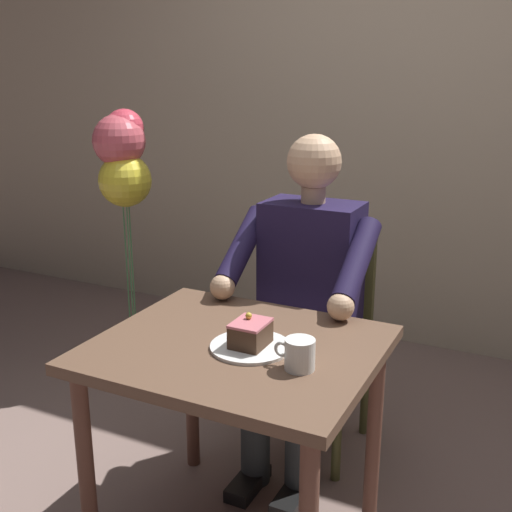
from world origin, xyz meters
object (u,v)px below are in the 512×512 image
object	(u,v)px
chair	(318,324)
cake_slice	(250,333)
seated_person	(303,300)
balloon_display	(123,171)
dessert_spoon	(300,359)
dining_table	(237,374)
coffee_cup	(299,354)

from	to	relation	value
chair	cake_slice	xyz separation A→B (m)	(-0.05, 0.71, 0.25)
seated_person	balloon_display	world-z (taller)	balloon_display
seated_person	cake_slice	size ratio (longest dim) A/B	10.85
chair	dessert_spoon	bearing A→B (deg)	106.39
dessert_spoon	balloon_display	size ratio (longest dim) A/B	0.11
dessert_spoon	balloon_display	xyz separation A→B (m)	(1.29, -0.91, 0.32)
seated_person	dessert_spoon	distance (m)	0.60
balloon_display	cake_slice	bearing A→B (deg)	141.67
cake_slice	balloon_display	distance (m)	1.47
chair	balloon_display	world-z (taller)	balloon_display
cake_slice	balloon_display	size ratio (longest dim) A/B	0.09
dining_table	seated_person	world-z (taller)	seated_person
chair	seated_person	xyz separation A→B (m)	(0.00, 0.17, 0.16)
chair	balloon_display	bearing A→B (deg)	-9.53
chair	dining_table	bearing A→B (deg)	90.00
seated_person	balloon_display	distance (m)	1.19
balloon_display	dessert_spoon	bearing A→B (deg)	144.96
cake_slice	dining_table	bearing A→B (deg)	-11.34
seated_person	coffee_cup	xyz separation A→B (m)	(-0.23, 0.60, 0.09)
chair	dessert_spoon	xyz separation A→B (m)	(-0.21, 0.73, 0.20)
chair	coffee_cup	size ratio (longest dim) A/B	7.66
chair	seated_person	size ratio (longest dim) A/B	0.72
dining_table	seated_person	bearing A→B (deg)	-90.00
cake_slice	dessert_spoon	distance (m)	0.17
seated_person	dessert_spoon	world-z (taller)	seated_person
dining_table	coffee_cup	world-z (taller)	coffee_cup
dining_table	balloon_display	distance (m)	1.46
dining_table	chair	bearing A→B (deg)	-90.00
coffee_cup	dessert_spoon	xyz separation A→B (m)	(0.02, -0.05, -0.04)
seated_person	balloon_display	bearing A→B (deg)	-18.08
dining_table	seated_person	xyz separation A→B (m)	(0.00, -0.53, 0.06)
coffee_cup	cake_slice	bearing A→B (deg)	-18.65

